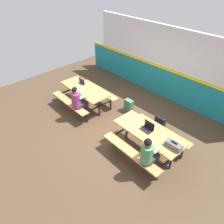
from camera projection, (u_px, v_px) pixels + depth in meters
The scene contains 11 objects.
ground_plane at pixel (113, 125), 6.98m from camera, with size 10.00×10.00×0.02m, color #4C3826.
accent_backdrop at pixel (167, 66), 7.74m from camera, with size 8.00×0.14×2.60m.
picnic_table_left at pixel (85, 92), 7.52m from camera, with size 1.95×1.60×0.74m.
picnic_table_right at pixel (148, 136), 5.69m from camera, with size 1.95×1.60×0.74m.
student_nearer at pixel (78, 100), 6.88m from camera, with size 0.37×0.53×1.21m.
student_further at pixel (149, 153), 5.03m from camera, with size 0.37×0.53×1.21m.
laptop_silver at pixel (80, 84), 7.59m from camera, with size 0.33×0.23×0.22m.
laptop_dark at pixel (147, 128), 5.64m from camera, with size 0.33×0.23×0.22m.
toolbox_grey at pixel (174, 145), 5.10m from camera, with size 0.40×0.18×0.18m.
backpack_dark at pixel (129, 106), 7.50m from camera, with size 0.30×0.22×0.44m.
tote_bag_bright at pixel (160, 122), 6.81m from camera, with size 0.34×0.21×0.43m.
Camera 1 is at (3.89, -3.74, 4.44)m, focal length 34.66 mm.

